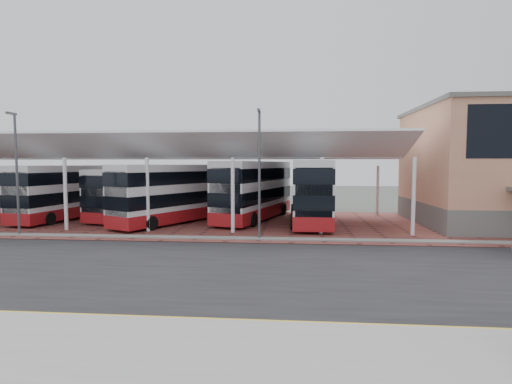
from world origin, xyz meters
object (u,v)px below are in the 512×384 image
(bus_2, at_px, (135,194))
(bus_3, at_px, (174,194))
(bus_5, at_px, (310,192))
(bus_1, at_px, (67,192))
(bus_4, at_px, (255,191))
(bus_0, at_px, (4,192))

(bus_2, bearing_deg, bus_3, -16.63)
(bus_2, relative_size, bus_5, 0.88)
(bus_1, xyz_separation_m, bus_4, (16.08, 1.01, 0.17))
(bus_4, height_order, bus_5, bus_5)
(bus_0, xyz_separation_m, bus_5, (27.40, -1.58, 0.30))
(bus_0, height_order, bus_2, bus_0)
(bus_1, height_order, bus_2, bus_1)
(bus_2, height_order, bus_3, bus_3)
(bus_0, height_order, bus_4, bus_4)
(bus_1, distance_m, bus_4, 16.12)
(bus_3, relative_size, bus_4, 0.92)
(bus_3, bearing_deg, bus_4, 49.20)
(bus_2, distance_m, bus_5, 15.16)
(bus_1, bearing_deg, bus_0, 177.88)
(bus_2, xyz_separation_m, bus_4, (10.51, -0.12, 0.32))
(bus_3, bearing_deg, bus_1, -161.78)
(bus_0, relative_size, bus_5, 0.89)
(bus_4, xyz_separation_m, bus_5, (4.58, -1.32, 0.02))
(bus_1, distance_m, bus_3, 9.93)
(bus_3, relative_size, bus_5, 0.93)
(bus_0, distance_m, bus_3, 16.78)
(bus_2, bearing_deg, bus_5, 10.07)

